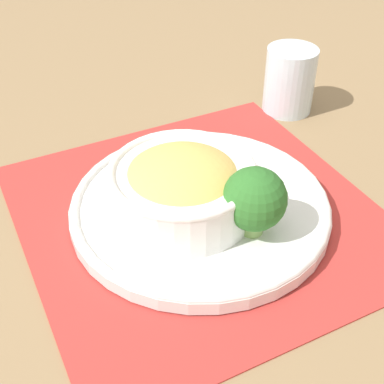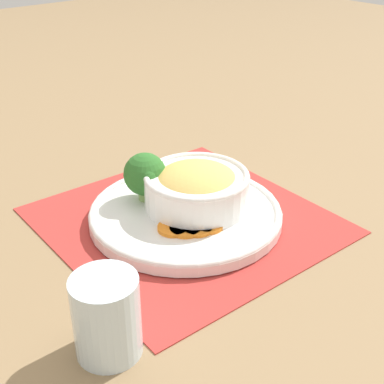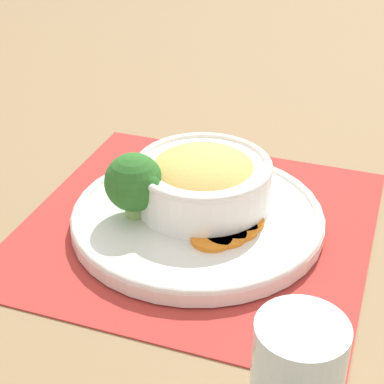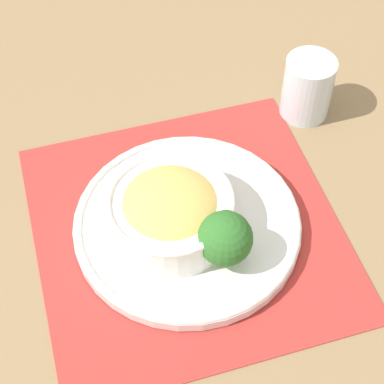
# 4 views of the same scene
# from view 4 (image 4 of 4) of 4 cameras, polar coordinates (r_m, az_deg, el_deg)

# --- Properties ---
(ground_plane) EXTENTS (4.00, 4.00, 0.00)m
(ground_plane) POSITION_cam_4_polar(r_m,az_deg,el_deg) (0.87, -0.41, -3.38)
(ground_plane) COLOR #8C704C
(placemat) EXTENTS (0.42, 0.42, 0.00)m
(placemat) POSITION_cam_4_polar(r_m,az_deg,el_deg) (0.86, -0.41, -3.30)
(placemat) COLOR #B2332D
(placemat) RESTS_ON ground_plane
(plate) EXTENTS (0.30, 0.30, 0.02)m
(plate) POSITION_cam_4_polar(r_m,az_deg,el_deg) (0.85, -0.42, -2.79)
(plate) COLOR white
(plate) RESTS_ON placemat
(bowl) EXTENTS (0.17, 0.17, 0.07)m
(bowl) POSITION_cam_4_polar(r_m,az_deg,el_deg) (0.82, -1.98, -1.59)
(bowl) COLOR white
(bowl) RESTS_ON plate
(broccoli_floret) EXTENTS (0.07, 0.07, 0.08)m
(broccoli_floret) POSITION_cam_4_polar(r_m,az_deg,el_deg) (0.78, 2.96, -4.13)
(broccoli_floret) COLOR #84AD5B
(broccoli_floret) RESTS_ON plate
(carrot_slice_near) EXTENTS (0.05, 0.05, 0.01)m
(carrot_slice_near) POSITION_cam_4_polar(r_m,az_deg,el_deg) (0.87, 2.00, -0.07)
(carrot_slice_near) COLOR orange
(carrot_slice_near) RESTS_ON plate
(carrot_slice_middle) EXTENTS (0.05, 0.05, 0.01)m
(carrot_slice_middle) POSITION_cam_4_polar(r_m,az_deg,el_deg) (0.88, 0.99, 0.39)
(carrot_slice_middle) COLOR orange
(carrot_slice_middle) RESTS_ON plate
(carrot_slice_far) EXTENTS (0.05, 0.05, 0.01)m
(carrot_slice_far) POSITION_cam_4_polar(r_m,az_deg,el_deg) (0.88, -0.15, 0.59)
(carrot_slice_far) COLOR orange
(carrot_slice_far) RESTS_ON plate
(carrot_slice_extra) EXTENTS (0.05, 0.05, 0.01)m
(carrot_slice_extra) POSITION_cam_4_polar(r_m,az_deg,el_deg) (0.88, -1.30, 0.51)
(carrot_slice_extra) COLOR orange
(carrot_slice_extra) RESTS_ON plate
(water_glass) EXTENTS (0.08, 0.08, 0.10)m
(water_glass) POSITION_cam_4_polar(r_m,az_deg,el_deg) (1.00, 10.18, 8.90)
(water_glass) COLOR silver
(water_glass) RESTS_ON ground_plane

